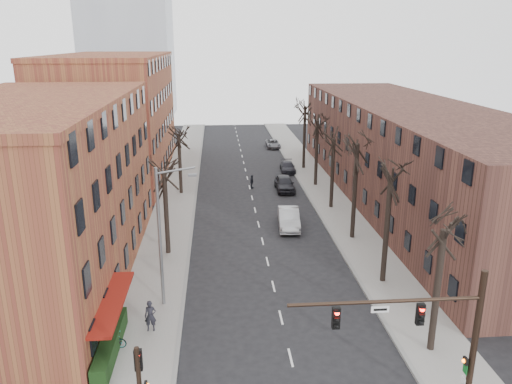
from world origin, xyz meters
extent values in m
cube|color=gray|center=(-8.00, 35.00, 0.07)|extent=(4.00, 90.00, 0.15)
cube|color=gray|center=(8.00, 35.00, 0.07)|extent=(4.00, 90.00, 0.15)
cube|color=brown|center=(-16.00, 15.00, 6.00)|extent=(12.00, 26.00, 12.00)
cube|color=brown|center=(-16.00, 44.00, 7.00)|extent=(12.00, 28.00, 14.00)
cube|color=#522F26|center=(16.00, 30.00, 5.00)|extent=(12.00, 50.00, 10.00)
cube|color=maroon|center=(-9.40, 6.00, 0.00)|extent=(1.20, 7.00, 0.15)
cube|color=black|center=(-9.50, 5.00, 0.65)|extent=(0.80, 6.00, 1.00)
cylinder|color=black|center=(7.00, -1.00, 3.60)|extent=(0.28, 0.28, 7.20)
cylinder|color=black|center=(3.00, -1.00, 6.00)|extent=(8.00, 0.16, 0.16)
cube|color=black|center=(4.50, -1.00, 5.35)|extent=(0.32, 0.22, 0.95)
cube|color=black|center=(1.00, -1.00, 5.35)|extent=(0.32, 0.22, 0.95)
cube|color=silver|center=(2.80, -1.00, 5.65)|extent=(0.75, 0.04, 0.28)
cube|color=black|center=(6.72, -1.00, 3.00)|extent=(0.12, 0.30, 0.30)
cube|color=black|center=(-7.00, -0.82, 3.70)|extent=(0.32, 0.22, 0.95)
cylinder|color=slate|center=(-7.20, 10.00, 4.50)|extent=(0.20, 0.20, 9.00)
cylinder|color=slate|center=(-6.10, 10.00, 8.80)|extent=(2.39, 0.12, 0.46)
cube|color=slate|center=(-5.10, 10.00, 8.50)|extent=(0.50, 0.22, 0.14)
imported|color=#A5A8AC|center=(2.63, 23.06, 0.85)|extent=(2.18, 5.26, 1.69)
imported|color=black|center=(3.80, 34.46, 0.83)|extent=(1.99, 4.88, 1.66)
imported|color=black|center=(5.30, 42.55, 0.64)|extent=(1.97, 4.46, 1.27)
imported|color=slate|center=(5.13, 57.58, 0.62)|extent=(2.08, 4.47, 1.24)
imported|color=black|center=(-7.62, 7.00, 1.07)|extent=(0.68, 0.45, 1.83)
imported|color=black|center=(0.23, 35.57, 0.77)|extent=(0.67, 0.98, 1.54)
imported|color=gray|center=(-9.56, 5.48, 0.59)|extent=(1.73, 0.79, 0.88)
camera|label=1|loc=(-3.64, -18.41, 16.07)|focal=35.00mm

